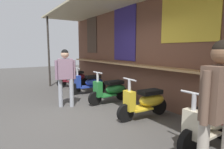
{
  "coord_description": "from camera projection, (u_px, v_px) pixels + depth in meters",
  "views": [
    {
      "loc": [
        3.96,
        -1.92,
        1.6
      ],
      "look_at": [
        -1.16,
        1.37,
        0.79
      ],
      "focal_mm": 30.02,
      "sensor_mm": 36.0,
      "label": 1
    }
  ],
  "objects": [
    {
      "name": "shopper_browsing",
      "position": [
        65.0,
        72.0,
        5.16
      ],
      "size": [
        0.29,
        0.54,
        1.61
      ],
      "rotation": [
        0.0,
        0.0,
        2.89
      ],
      "color": "#999EA8",
      "rests_on": "ground_plane"
    },
    {
      "name": "scooter_blue",
      "position": [
        90.0,
        83.0,
        6.92
      ],
      "size": [
        0.48,
        1.4,
        0.97
      ],
      "rotation": [
        0.0,
        0.0,
        -1.63
      ],
      "color": "#233D9E",
      "rests_on": "ground_plane"
    },
    {
      "name": "scooter_maroon",
      "position": [
        74.0,
        77.0,
        8.23
      ],
      "size": [
        0.46,
        1.4,
        0.97
      ],
      "rotation": [
        0.0,
        0.0,
        -1.55
      ],
      "color": "maroon",
      "rests_on": "ground_plane"
    },
    {
      "name": "ground_plane",
      "position": [
        90.0,
        116.0,
        4.54
      ],
      "size": [
        28.95,
        28.95,
        0.0
      ],
      "primitive_type": "plane",
      "color": "#474442"
    },
    {
      "name": "scooter_yellow",
      "position": [
        146.0,
        101.0,
        4.42
      ],
      "size": [
        0.48,
        1.4,
        0.97
      ],
      "rotation": [
        0.0,
        0.0,
        -1.63
      ],
      "color": "gold",
      "rests_on": "ground_plane"
    },
    {
      "name": "shopper_with_handbag",
      "position": [
        220.0,
        101.0,
        2.03
      ],
      "size": [
        0.26,
        0.66,
        1.7
      ],
      "rotation": [
        0.0,
        0.0,
        3.11
      ],
      "color": "#ADA393",
      "rests_on": "ground_plane"
    },
    {
      "name": "market_stall_facade",
      "position": [
        150.0,
        44.0,
        5.31
      ],
      "size": [
        10.34,
        2.09,
        3.21
      ],
      "color": "brown",
      "rests_on": "ground_plane"
    },
    {
      "name": "scooter_green",
      "position": [
        111.0,
        90.0,
        5.7
      ],
      "size": [
        0.48,
        1.4,
        0.97
      ],
      "rotation": [
        0.0,
        0.0,
        -1.51
      ],
      "color": "#237533",
      "rests_on": "ground_plane"
    },
    {
      "name": "scooter_cream",
      "position": [
        209.0,
        122.0,
        3.14
      ],
      "size": [
        0.46,
        1.4,
        0.97
      ],
      "rotation": [
        0.0,
        0.0,
        -1.55
      ],
      "color": "beige",
      "rests_on": "ground_plane"
    }
  ]
}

